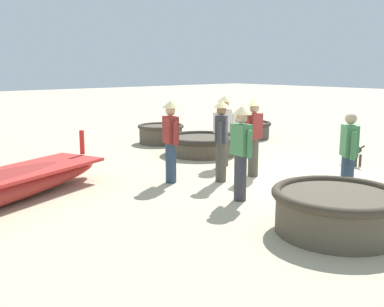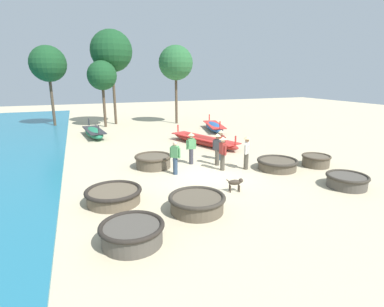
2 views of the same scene
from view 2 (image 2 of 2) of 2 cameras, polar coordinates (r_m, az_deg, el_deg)
ground_plane at (r=14.06m, az=2.66°, el=-3.99°), size 80.00×80.00×0.00m
coracle_front_left at (r=15.31m, az=15.93°, el=-1.90°), size 1.99×1.99×0.51m
coracle_far_right at (r=11.28m, az=-14.70°, el=-7.68°), size 2.04×2.04×0.54m
coracle_weathered at (r=13.95m, az=27.43°, el=-4.57°), size 1.68×1.68×0.54m
coracle_tilted at (r=15.15m, az=-7.39°, el=-1.37°), size 1.85×1.85×0.63m
coracle_far_left at (r=8.63m, az=-11.35°, el=-14.55°), size 1.80×1.80×0.59m
coracle_front_right at (r=10.27m, az=0.95°, el=-9.34°), size 1.95×1.95×0.58m
coracle_upturned at (r=16.48m, az=22.54°, el=-1.19°), size 1.43×1.43×0.58m
long_boat_blue_hull at (r=25.42m, az=4.23°, el=5.14°), size 2.19×4.90×1.09m
long_boat_white_hull at (r=19.97m, az=2.26°, el=2.51°), size 3.12×6.00×1.02m
long_boat_ochre_hull at (r=23.79m, az=-18.17°, el=3.84°), size 1.58×4.49×1.15m
fisherman_by_coracle at (r=15.43m, az=-0.16°, el=1.40°), size 0.53×0.36×1.67m
fisherman_standing_right at (r=16.26m, az=5.54°, el=2.02°), size 0.52×0.36×1.67m
fisherman_standing_left at (r=15.28m, az=4.85°, el=1.22°), size 0.38×0.44×1.67m
fisherman_hauling at (r=14.81m, az=10.35°, el=0.59°), size 0.39×0.43×1.67m
fisherman_with_hat at (r=13.85m, az=-3.23°, el=-0.69°), size 0.42×0.39×1.57m
fisherman_crouching at (r=14.49m, az=5.88°, el=0.45°), size 0.36×0.53×1.67m
dog at (r=12.03m, az=8.32°, el=-5.53°), size 0.67×0.32×0.55m
tree_left_mid at (r=29.69m, az=-25.75°, el=15.10°), size 3.08×3.08×7.02m
tree_rightmost at (r=27.91m, az=-16.76°, el=13.99°), size 2.53×2.53×5.77m
tree_tall_back at (r=29.37m, az=-15.11°, el=18.31°), size 3.73×3.73×8.51m
tree_leftmost at (r=28.89m, az=-3.11°, el=16.82°), size 3.17×3.17×7.21m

